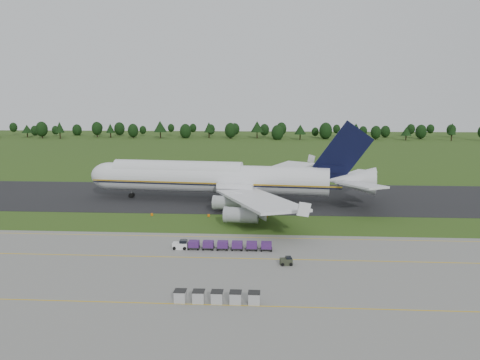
# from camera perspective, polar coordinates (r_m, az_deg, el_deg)

# --- Properties ---
(ground) EXTENTS (600.00, 600.00, 0.00)m
(ground) POSITION_cam_1_polar(r_m,az_deg,el_deg) (99.88, -2.31, -5.34)
(ground) COLOR #2A4615
(ground) RESTS_ON ground
(apron) EXTENTS (300.00, 52.00, 0.06)m
(apron) POSITION_cam_1_polar(r_m,az_deg,el_deg) (67.87, -5.29, -12.75)
(apron) COLOR slate
(apron) RESTS_ON ground
(taxiway) EXTENTS (300.00, 40.00, 0.08)m
(taxiway) POSITION_cam_1_polar(r_m,az_deg,el_deg) (127.00, -1.02, -2.05)
(taxiway) COLOR black
(taxiway) RESTS_ON ground
(apron_markings) EXTENTS (300.00, 30.20, 0.01)m
(apron_markings) POSITION_cam_1_polar(r_m,az_deg,el_deg) (74.31, -4.45, -10.68)
(apron_markings) COLOR gold
(apron_markings) RESTS_ON apron
(tree_line) EXTENTS (526.55, 23.54, 11.96)m
(tree_line) POSITION_cam_1_polar(r_m,az_deg,el_deg) (318.50, 0.36, 6.18)
(tree_line) COLOR black
(tree_line) RESTS_ON ground
(aircraft) EXTENTS (75.45, 72.98, 21.13)m
(aircraft) POSITION_cam_1_polar(r_m,az_deg,el_deg) (120.86, -2.41, 0.23)
(aircraft) COLOR silver
(aircraft) RESTS_ON ground
(baggage_train) EXTENTS (17.53, 1.59, 1.53)m
(baggage_train) POSITION_cam_1_polar(r_m,az_deg,el_deg) (82.63, -2.35, -7.93)
(baggage_train) COLOR silver
(baggage_train) RESTS_ON apron
(utility_cart) EXTENTS (2.07, 1.43, 1.05)m
(utility_cart) POSITION_cam_1_polar(r_m,az_deg,el_deg) (75.74, 5.65, -9.89)
(utility_cart) COLOR #2A2F21
(utility_cart) RESTS_ON apron
(uld_row) EXTENTS (11.16, 1.56, 1.54)m
(uld_row) POSITION_cam_1_polar(r_m,az_deg,el_deg) (62.30, -2.81, -14.04)
(uld_row) COLOR #A5A5A5
(uld_row) RESTS_ON apron
(edge_markers) EXTENTS (26.41, 0.30, 0.60)m
(edge_markers) POSITION_cam_1_polar(r_m,az_deg,el_deg) (105.75, -3.84, -4.34)
(edge_markers) COLOR #E26007
(edge_markers) RESTS_ON ground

